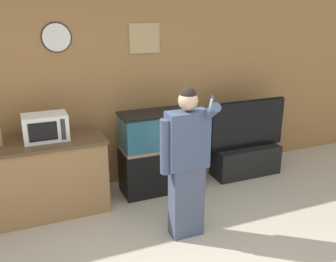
# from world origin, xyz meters

# --- Properties ---
(wall_back_paneled) EXTENTS (10.00, 0.08, 2.60)m
(wall_back_paneled) POSITION_xyz_m (-0.00, 2.48, 1.30)
(wall_back_paneled) COLOR olive
(wall_back_paneled) RESTS_ON ground_plane
(counter_island) EXTENTS (1.65, 0.66, 0.93)m
(counter_island) POSITION_xyz_m (-1.21, 1.96, 0.47)
(counter_island) COLOR olive
(counter_island) RESTS_ON ground_plane
(microwave) EXTENTS (0.51, 0.33, 0.31)m
(microwave) POSITION_xyz_m (-1.06, 1.99, 1.09)
(microwave) COLOR white
(microwave) RESTS_ON counter_island
(aquarium_on_stand) EXTENTS (1.04, 0.46, 1.12)m
(aquarium_on_stand) POSITION_xyz_m (0.36, 1.99, 0.56)
(aquarium_on_stand) COLOR black
(aquarium_on_stand) RESTS_ON ground_plane
(tv_on_stand) EXTENTS (1.23, 0.40, 1.15)m
(tv_on_stand) POSITION_xyz_m (1.75, 1.96, 0.34)
(tv_on_stand) COLOR black
(tv_on_stand) RESTS_ON ground_plane
(person_standing) EXTENTS (0.53, 0.40, 1.68)m
(person_standing) POSITION_xyz_m (0.25, 0.88, 0.88)
(person_standing) COLOR #424C66
(person_standing) RESTS_ON ground_plane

